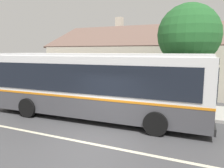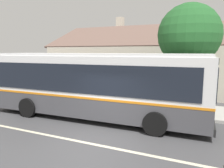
# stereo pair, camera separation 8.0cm
# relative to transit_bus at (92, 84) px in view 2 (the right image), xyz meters

# --- Properties ---
(ground_plane) EXTENTS (300.00, 300.00, 0.00)m
(ground_plane) POSITION_rel_transit_bus_xyz_m (1.59, -2.90, -1.76)
(ground_plane) COLOR #424244
(sidewalk_far) EXTENTS (60.00, 3.00, 0.15)m
(sidewalk_far) POSITION_rel_transit_bus_xyz_m (1.59, 3.10, -1.68)
(sidewalk_far) COLOR #ADAAA3
(sidewalk_far) RESTS_ON ground
(lane_divider_stripe) EXTENTS (60.00, 0.16, 0.01)m
(lane_divider_stripe) POSITION_rel_transit_bus_xyz_m (1.59, -2.90, -1.75)
(lane_divider_stripe) COLOR beige
(lane_divider_stripe) RESTS_ON ground
(community_building) EXTENTS (20.79, 10.75, 6.94)m
(community_building) POSITION_rel_transit_bus_xyz_m (1.84, 11.62, 0.25)
(community_building) COLOR beige
(community_building) RESTS_ON ground
(transit_bus) EXTENTS (11.45, 3.02, 3.28)m
(transit_bus) POSITION_rel_transit_bus_xyz_m (0.00, 0.00, 0.00)
(transit_bus) COLOR #47474C
(transit_bus) RESTS_ON ground
(bench_by_building) EXTENTS (1.70, 0.51, 0.94)m
(bench_by_building) POSITION_rel_transit_bus_xyz_m (-7.67, 2.74, -1.19)
(bench_by_building) COLOR brown
(bench_by_building) RESTS_ON sidewalk_far
(bench_down_street) EXTENTS (1.77, 0.51, 0.94)m
(bench_down_street) POSITION_rel_transit_bus_xyz_m (-3.51, 2.62, -1.18)
(bench_down_street) COLOR brown
(bench_down_street) RESTS_ON sidewalk_far
(street_tree_primary) EXTENTS (3.50, 3.50, 6.05)m
(street_tree_primary) POSITION_rel_transit_bus_xyz_m (4.19, 3.70, 2.51)
(street_tree_primary) COLOR #4C3828
(street_tree_primary) RESTS_ON ground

